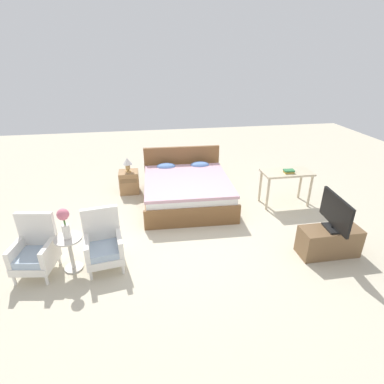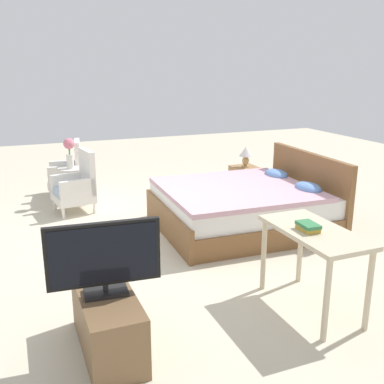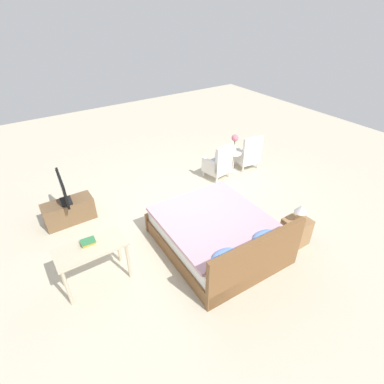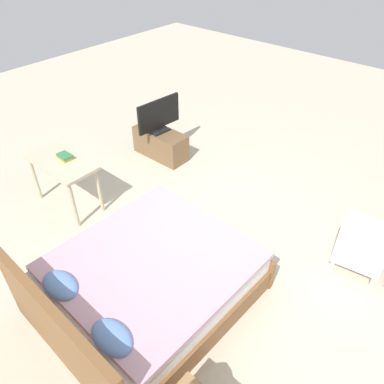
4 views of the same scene
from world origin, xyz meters
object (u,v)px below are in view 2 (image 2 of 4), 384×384
(side_table, at_px, (72,181))
(tv_flatscreen, at_px, (104,257))
(flower_vase, at_px, (69,150))
(vanity_desk, at_px, (314,242))
(table_lamp, at_px, (246,154))
(armchair_by_window_right, at_px, (77,187))
(book_stack, at_px, (308,227))
(nightstand, at_px, (245,182))
(bed, at_px, (245,206))
(tv_stand, at_px, (108,321))
(armchair_by_window_left, at_px, (68,173))

(side_table, distance_m, tv_flatscreen, 4.08)
(flower_vase, xyz_separation_m, vanity_desk, (4.12, 1.53, -0.21))
(side_table, height_order, vanity_desk, vanity_desk)
(tv_flatscreen, relative_size, vanity_desk, 0.80)
(table_lamp, height_order, tv_flatscreen, tv_flatscreen)
(armchair_by_window_right, relative_size, flower_vase, 1.93)
(tv_flatscreen, height_order, book_stack, tv_flatscreen)
(vanity_desk, bearing_deg, nightstand, 161.02)
(armchair_by_window_right, relative_size, table_lamp, 2.79)
(armchair_by_window_right, distance_m, tv_flatscreen, 3.60)
(vanity_desk, height_order, book_stack, book_stack)
(bed, distance_m, book_stack, 2.19)
(book_stack, bearing_deg, armchair_by_window_right, -158.30)
(nightstand, bearing_deg, vanity_desk, -18.98)
(tv_stand, bearing_deg, armchair_by_window_left, 176.26)
(bed, distance_m, vanity_desk, 2.15)
(tv_flatscreen, bearing_deg, vanity_desk, 87.89)
(table_lamp, xyz_separation_m, tv_flatscreen, (3.26, -2.96, 0.03))
(bed, distance_m, side_table, 2.85)
(table_lamp, bearing_deg, book_stack, -20.13)
(armchair_by_window_right, bearing_deg, armchair_by_window_left, -180.00)
(flower_vase, xyz_separation_m, book_stack, (4.11, 1.46, -0.07))
(armchair_by_window_right, relative_size, side_table, 1.65)
(armchair_by_window_left, xyz_separation_m, table_lamp, (1.28, 2.66, 0.36))
(tv_flatscreen, xyz_separation_m, book_stack, (0.06, 1.74, 0.02))
(tv_flatscreen, bearing_deg, armchair_by_window_right, 175.24)
(nightstand, xyz_separation_m, tv_stand, (3.26, -2.96, -0.02))
(vanity_desk, xyz_separation_m, book_stack, (-0.00, -0.07, 0.15))
(flower_vase, distance_m, book_stack, 4.36)
(armchair_by_window_left, bearing_deg, nightstand, 64.37)
(table_lamp, xyz_separation_m, vanity_desk, (3.33, -1.14, -0.10))
(armchair_by_window_left, relative_size, side_table, 1.65)
(nightstand, bearing_deg, tv_stand, -42.24)
(vanity_desk, bearing_deg, tv_stand, -92.18)
(nightstand, height_order, vanity_desk, vanity_desk)
(tv_stand, height_order, vanity_desk, vanity_desk)
(book_stack, bearing_deg, flower_vase, -160.49)
(flower_vase, xyz_separation_m, table_lamp, (0.79, 2.68, -0.12))
(table_lamp, height_order, tv_stand, table_lamp)
(side_table, xyz_separation_m, tv_stand, (4.05, -0.28, -0.11))
(bed, relative_size, table_lamp, 6.67)
(armchair_by_window_right, xyz_separation_m, side_table, (-0.49, -0.01, -0.02))
(armchair_by_window_left, height_order, book_stack, armchair_by_window_left)
(nightstand, bearing_deg, book_stack, -20.12)
(tv_flatscreen, bearing_deg, side_table, 176.01)
(bed, bearing_deg, side_table, -135.82)
(flower_vase, bearing_deg, vanity_desk, 20.41)
(book_stack, bearing_deg, tv_flatscreen, -92.13)
(flower_vase, bearing_deg, armchair_by_window_left, 178.33)
(side_table, distance_m, book_stack, 4.39)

